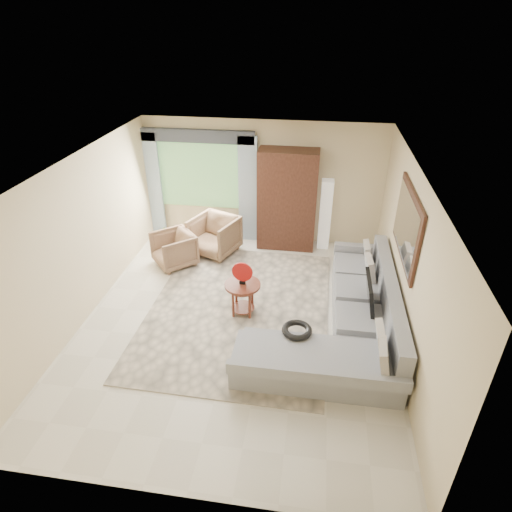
% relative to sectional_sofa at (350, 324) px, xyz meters
% --- Properties ---
extents(ground, '(6.00, 6.00, 0.00)m').
position_rel_sectional_sofa_xyz_m(ground, '(-1.78, 0.18, -0.28)').
color(ground, silver).
rests_on(ground, ground).
extents(area_rug, '(3.06, 4.05, 0.02)m').
position_rel_sectional_sofa_xyz_m(area_rug, '(-1.82, 0.48, -0.27)').
color(area_rug, beige).
rests_on(area_rug, ground).
extents(sectional_sofa, '(2.30, 3.46, 0.90)m').
position_rel_sectional_sofa_xyz_m(sectional_sofa, '(0.00, 0.00, 0.00)').
color(sectional_sofa, gray).
rests_on(sectional_sofa, ground).
extents(tv_screen, '(0.14, 0.74, 0.48)m').
position_rel_sectional_sofa_xyz_m(tv_screen, '(0.27, 0.24, 0.44)').
color(tv_screen, black).
rests_on(tv_screen, sectional_sofa).
extents(garden_hose, '(0.43, 0.43, 0.09)m').
position_rel_sectional_sofa_xyz_m(garden_hose, '(-0.78, -0.59, 0.26)').
color(garden_hose, black).
rests_on(garden_hose, sectional_sofa).
extents(coffee_table, '(0.59, 0.59, 0.59)m').
position_rel_sectional_sofa_xyz_m(coffee_table, '(-1.73, 0.38, 0.03)').
color(coffee_table, '#4F1F15').
rests_on(coffee_table, ground).
extents(red_disc, '(0.34, 0.05, 0.34)m').
position_rel_sectional_sofa_xyz_m(red_disc, '(-1.73, 0.38, 0.54)').
color(red_disc, '#A61310').
rests_on(red_disc, coffee_table).
extents(armchair_left, '(1.05, 1.05, 0.68)m').
position_rel_sectional_sofa_xyz_m(armchair_left, '(-3.36, 1.76, 0.06)').
color(armchair_left, '#8D634D').
rests_on(armchair_left, ground).
extents(armchair_right, '(1.11, 1.13, 0.79)m').
position_rel_sectional_sofa_xyz_m(armchair_right, '(-2.68, 2.35, 0.11)').
color(armchair_right, '#937750').
rests_on(armchair_right, ground).
extents(potted_plant, '(0.51, 0.47, 0.48)m').
position_rel_sectional_sofa_xyz_m(potted_plant, '(-3.71, 2.53, -0.04)').
color(potted_plant, '#999999').
rests_on(potted_plant, ground).
extents(armoire, '(1.20, 0.55, 2.10)m').
position_rel_sectional_sofa_xyz_m(armoire, '(-1.23, 2.90, 0.77)').
color(armoire, black).
rests_on(armoire, ground).
extents(floor_lamp, '(0.24, 0.24, 1.50)m').
position_rel_sectional_sofa_xyz_m(floor_lamp, '(-0.43, 2.96, 0.47)').
color(floor_lamp, silver).
rests_on(floor_lamp, ground).
extents(window, '(1.80, 0.04, 1.40)m').
position_rel_sectional_sofa_xyz_m(window, '(-3.13, 3.15, 1.12)').
color(window, '#669E59').
rests_on(window, wall_back).
extents(curtain_left, '(0.40, 0.08, 2.30)m').
position_rel_sectional_sofa_xyz_m(curtain_left, '(-4.18, 3.06, 0.87)').
color(curtain_left, '#9EB7CC').
rests_on(curtain_left, ground).
extents(curtain_right, '(0.40, 0.08, 2.30)m').
position_rel_sectional_sofa_xyz_m(curtain_right, '(-2.08, 3.06, 0.87)').
color(curtain_right, '#9EB7CC').
rests_on(curtain_right, ground).
extents(valance, '(2.40, 0.12, 0.26)m').
position_rel_sectional_sofa_xyz_m(valance, '(-3.13, 3.08, 1.97)').
color(valance, '#1E232D').
rests_on(valance, wall_back).
extents(wall_mirror, '(0.05, 1.70, 1.05)m').
position_rel_sectional_sofa_xyz_m(wall_mirror, '(0.68, 0.53, 1.47)').
color(wall_mirror, black).
rests_on(wall_mirror, wall_right).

